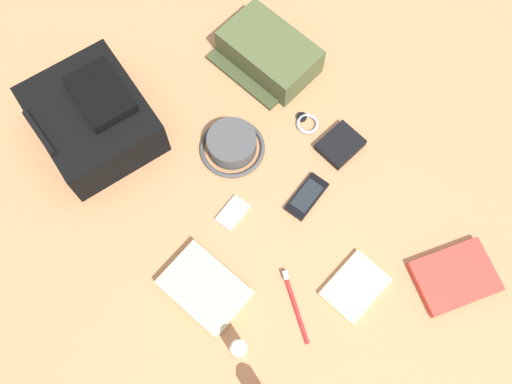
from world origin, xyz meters
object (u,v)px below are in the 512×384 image
Objects in this scene: notepad at (355,287)px; folded_towel at (205,289)px; wallet at (340,145)px; lotion_bottle at (239,350)px; paperback_novel at (455,277)px; toothbrush at (294,302)px; backpack at (93,118)px; toiletry_pouch at (269,53)px; cell_phone at (307,196)px; media_player at (233,212)px; bucket_hat at (232,145)px; wristwatch at (307,123)px.

folded_towel is (0.21, 0.30, 0.01)m from notepad.
lotion_bottle is at bearing 109.86° from wallet.
paperback_novel reaches higher than toothbrush.
backpack is at bearing -2.12° from folded_towel.
toothbrush is 0.22m from folded_towel.
toiletry_pouch is at bearing -32.01° from toothbrush.
toiletry_pouch is 0.69m from toothbrush.
folded_towel is at bearing 43.99° from notepad.
media_player is at bearing 65.96° from cell_phone.
bucket_hat reaches higher than wallet.
wristwatch is at bearing 170.94° from toiletry_pouch.
folded_towel reaches higher than cell_phone.
lotion_bottle is 0.35m from media_player.
notepad is at bearing 138.64° from wallet.
paperback_novel is 1.12× the size of folded_towel.
backpack is 1.64× the size of folded_towel.
wallet reaches higher than media_player.
toothbrush is (-0.27, 0.02, 0.00)m from media_player.
folded_towel is (-0.27, 0.28, -0.01)m from bucket_hat.
lotion_bottle is at bearing 119.64° from cell_phone.
wristwatch is 0.65× the size of wallet.
paperback_novel is 0.40m from toothbrush.
backpack is 0.65m from wallet.
paperback_novel is 1.27× the size of toothbrush.
backpack is 1.14× the size of toiletry_pouch.
paperback_novel and wallet have the same top height.
paperback_novel is (-0.61, -0.23, -0.01)m from bucket_hat.
lotion_bottle is at bearing 126.89° from wristwatch.
paperback_novel is 0.61m from folded_towel.
notepad is 0.75× the size of folded_towel.
cell_phone is 1.24× the size of wallet.
toothbrush is 1.60× the size of wallet.
lotion_bottle is 0.43m from cell_phone.
toothbrush is at bearing -168.82° from backpack.
media_player is at bearing -54.57° from folded_towel.
toothbrush is (-0.19, 0.19, 0.00)m from cell_phone.
wallet is (-0.17, -0.23, -0.01)m from bucket_hat.
media_player is at bearing 131.45° from toiletry_pouch.
media_player is 0.32m from wristwatch.
toothbrush is 1.18× the size of notepad.
backpack reaches higher than toiletry_pouch.
cell_phone is at bearing -83.28° from folded_towel.
lotion_bottle is 1.69× the size of wristwatch.
wallet reaches higher than notepad.
media_player is 0.86× the size of wallet.
wristwatch is (0.17, -0.13, -0.00)m from cell_phone.
wristwatch is (0.09, -0.31, 0.00)m from media_player.
media_player is 0.36m from notepad.
wallet is 0.52m from folded_towel.
toiletry_pouch is at bearing -48.55° from media_player.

